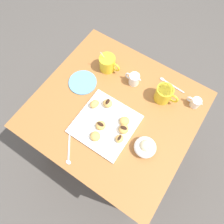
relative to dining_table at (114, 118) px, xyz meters
name	(u,v)px	position (x,y,z in m)	size (l,w,h in m)	color
ground_plane	(114,144)	(0.00, 0.00, -0.59)	(8.00, 8.00, 0.00)	#514C47
dining_table	(114,118)	(0.00, 0.00, 0.00)	(0.88, 0.83, 0.74)	#A36633
pastry_plate_square	(105,124)	(0.01, -0.11, 0.15)	(0.30, 0.30, 0.02)	white
coffee_mug_yellow_left	(108,63)	(-0.18, 0.21, 0.19)	(0.13, 0.10, 0.14)	yellow
coffee_mug_yellow_right	(164,94)	(0.19, 0.21, 0.20)	(0.13, 0.09, 0.10)	yellow
cream_pitcher_white	(135,79)	(0.00, 0.20, 0.18)	(0.10, 0.06, 0.07)	white
ice_cream_bowl	(145,147)	(0.25, -0.10, 0.18)	(0.11, 0.11, 0.08)	white
chocolate_sauce_pitcher	(196,102)	(0.36, 0.27, 0.18)	(0.09, 0.05, 0.06)	white
saucer_sky_left	(83,82)	(-0.25, 0.04, 0.15)	(0.16, 0.16, 0.01)	#66A8DB
loose_spoon_near_saucer	(169,83)	(0.18, 0.31, 0.15)	(0.16, 0.03, 0.01)	silver
loose_spoon_by_plate	(69,153)	(-0.06, -0.34, 0.15)	(0.10, 0.13, 0.01)	silver
beignet_0	(100,125)	(0.00, -0.13, 0.18)	(0.05, 0.05, 0.03)	#DBA351
chocolate_drizzle_0	(100,124)	(0.00, -0.13, 0.19)	(0.04, 0.02, 0.01)	black
beignet_1	(94,104)	(-0.10, -0.05, 0.18)	(0.04, 0.06, 0.04)	#DBA351
beignet_2	(120,139)	(0.12, -0.14, 0.17)	(0.05, 0.04, 0.03)	#DBA351
chocolate_drizzle_2	(120,138)	(0.12, -0.14, 0.19)	(0.03, 0.01, 0.01)	black
beignet_3	(124,121)	(0.09, -0.04, 0.18)	(0.05, 0.05, 0.03)	#DBA351
beignet_4	(108,103)	(-0.04, -0.01, 0.18)	(0.05, 0.05, 0.04)	#DBA351
chocolate_drizzle_4	(108,102)	(-0.04, -0.01, 0.20)	(0.04, 0.02, 0.01)	black
beignet_5	(124,129)	(0.11, -0.08, 0.18)	(0.05, 0.06, 0.04)	#DBA351
chocolate_drizzle_5	(124,128)	(0.11, -0.08, 0.20)	(0.04, 0.02, 0.01)	black
beignet_6	(95,136)	(0.01, -0.20, 0.18)	(0.05, 0.05, 0.03)	#DBA351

